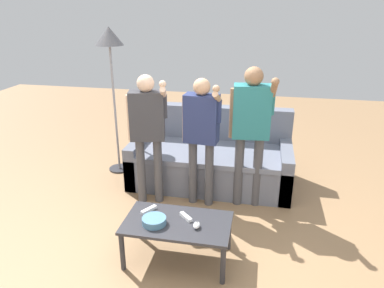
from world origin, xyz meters
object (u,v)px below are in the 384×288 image
game_remote_nunchuk (197,225)px  snack_bowl (154,221)px  game_remote_wand_near (149,210)px  player_right (251,122)px  couch (211,159)px  player_left (148,125)px  coffee_table (177,226)px  game_remote_wand_far (186,217)px  player_center (201,128)px  floor_lamp (110,48)px

game_remote_nunchuk → snack_bowl: bearing=-177.5°
snack_bowl → game_remote_wand_near: size_ratio=1.32×
snack_bowl → player_right: bearing=57.5°
couch → player_left: bearing=-132.4°
coffee_table → game_remote_nunchuk: size_ratio=10.44×
snack_bowl → game_remote_wand_near: 0.21m
game_remote_nunchuk → game_remote_wand_far: game_remote_nunchuk is taller
snack_bowl → player_center: size_ratio=0.14×
player_left → player_center: (0.57, 0.07, -0.02)m
couch → player_center: (-0.03, -0.59, 0.61)m
game_remote_wand_near → player_right: bearing=49.1°
coffee_table → player_left: bearing=120.3°
floor_lamp → couch: bearing=-2.9°
player_right → couch: bearing=133.4°
snack_bowl → floor_lamp: floor_lamp is taller
floor_lamp → player_left: floor_lamp is taller
snack_bowl → player_left: 1.16m
couch → player_center: bearing=-93.0°
coffee_table → player_left: player_left is taller
couch → snack_bowl: 1.67m
snack_bowl → game_remote_wand_near: snack_bowl is taller
game_remote_nunchuk → player_center: 1.16m
player_center → player_right: (0.51, 0.08, 0.07)m
player_left → floor_lamp: bearing=133.0°
player_center → snack_bowl: bearing=-101.5°
floor_lamp → player_right: size_ratio=1.21×
floor_lamp → player_left: 1.21m
coffee_table → game_remote_wand_far: size_ratio=6.94×
game_remote_wand_near → game_remote_wand_far: (0.35, -0.05, 0.00)m
couch → snack_bowl: size_ratio=9.46×
couch → game_remote_wand_far: 1.52m
couch → game_remote_wand_near: 1.51m
game_remote_wand_far → player_right: bearing=64.5°
floor_lamp → game_remote_wand_far: floor_lamp is taller
player_right → game_remote_wand_far: size_ratio=11.70×
floor_lamp → player_center: floor_lamp is taller
player_center → game_remote_wand_near: size_ratio=9.18×
player_right → game_remote_wand_far: 1.25m
player_center → game_remote_wand_near: 1.06m
snack_bowl → player_left: (-0.35, 0.99, 0.50)m
game_remote_wand_near → coffee_table: bearing=-20.8°
player_left → player_right: player_right is taller
player_left → game_remote_nunchuk: bearing=-53.7°
couch → coffee_table: couch is taller
game_remote_nunchuk → floor_lamp: (-1.39, 1.70, 1.21)m
coffee_table → player_left: (-0.54, 0.92, 0.58)m
game_remote_nunchuk → player_right: size_ratio=0.06×
coffee_table → game_remote_wand_near: bearing=159.2°
snack_bowl → game_remote_wand_far: size_ratio=1.55×
couch → player_center: 0.84m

